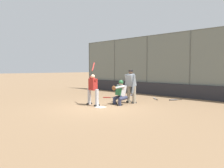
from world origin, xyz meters
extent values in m
plane|color=#846647|center=(0.00, 0.00, 0.00)|extent=(160.00, 160.00, 0.00)
cube|color=white|center=(0.00, 0.00, 0.01)|extent=(0.43, 0.43, 0.01)
cylinder|color=#515651|center=(-1.60, -6.07, 2.10)|extent=(0.08, 0.08, 4.19)
cylinder|color=#515651|center=(1.60, -6.07, 2.10)|extent=(0.08, 0.08, 4.19)
cylinder|color=#515651|center=(4.80, -6.07, 2.10)|extent=(0.08, 0.08, 4.19)
cylinder|color=#515651|center=(8.01, -6.07, 2.10)|extent=(0.08, 0.08, 4.19)
cube|color=slate|center=(0.00, -6.07, 2.10)|extent=(16.02, 0.01, 4.19)
cylinder|color=#515651|center=(0.00, -6.07, 4.16)|extent=(16.02, 0.06, 0.06)
cube|color=#28282D|center=(0.00, -5.97, 0.42)|extent=(15.70, 0.18, 0.85)
cube|color=slate|center=(-0.94, -8.09, 0.06)|extent=(11.21, 1.95, 0.12)
cube|color=slate|center=(-0.94, -7.54, 0.22)|extent=(11.21, 0.55, 0.44)
cube|color=#B7BABC|center=(-0.94, -7.54, 0.48)|extent=(11.21, 0.24, 0.08)
cube|color=slate|center=(-0.94, -8.09, 0.38)|extent=(11.21, 0.55, 0.76)
cube|color=#B7BABC|center=(-0.94, -8.09, 0.80)|extent=(11.21, 0.24, 0.08)
cube|color=slate|center=(-0.94, -8.64, 0.54)|extent=(11.21, 0.55, 1.08)
cube|color=#B7BABC|center=(-0.94, -8.64, 1.12)|extent=(11.21, 0.24, 0.08)
cylinder|color=#B7B7BC|center=(0.33, -0.07, 0.42)|extent=(0.17, 0.17, 0.83)
cube|color=black|center=(0.33, -0.07, 0.04)|extent=(0.15, 0.29, 0.08)
cylinder|color=#B7B7BC|center=(1.02, -0.17, 0.42)|extent=(0.17, 0.17, 0.83)
cube|color=black|center=(1.02, -0.17, 0.04)|extent=(0.15, 0.29, 0.08)
cube|color=maroon|center=(0.68, -0.12, 1.05)|extent=(0.48, 0.32, 0.57)
sphere|color=tan|center=(0.68, -0.12, 1.44)|extent=(0.21, 0.21, 0.21)
cylinder|color=maroon|center=(0.68, -0.15, 1.35)|extent=(0.59, 0.23, 0.22)
cylinder|color=maroon|center=(0.95, -0.19, 1.35)|extent=(0.11, 0.15, 0.16)
sphere|color=black|center=(0.95, -0.21, 1.41)|extent=(0.04, 0.04, 0.04)
cylinder|color=black|center=(0.99, -0.30, 1.56)|extent=(0.12, 0.21, 0.32)
cylinder|color=maroon|center=(1.09, -0.51, 1.93)|extent=(0.20, 0.32, 0.46)
cylinder|color=#2D334C|center=(-0.36, -0.97, 0.16)|extent=(0.16, 0.16, 0.32)
cylinder|color=#2D334C|center=(-0.39, -1.17, 0.34)|extent=(0.27, 0.51, 0.25)
cube|color=black|center=(-0.36, -0.97, 0.04)|extent=(0.14, 0.27, 0.08)
cylinder|color=#2D334C|center=(0.07, -1.04, 0.16)|extent=(0.16, 0.16, 0.32)
cylinder|color=#2D334C|center=(0.03, -1.25, 0.34)|extent=(0.27, 0.51, 0.25)
cube|color=black|center=(0.07, -1.04, 0.04)|extent=(0.14, 0.27, 0.08)
cube|color=#B7B7BC|center=(-0.19, -1.26, 0.73)|extent=(0.52, 0.45, 0.58)
cube|color=#235B33|center=(-0.16, -1.10, 0.73)|extent=(0.44, 0.21, 0.48)
sphere|color=#936B4C|center=(-0.19, -1.26, 1.10)|extent=(0.22, 0.22, 0.22)
sphere|color=#235B33|center=(-0.19, -1.26, 1.14)|extent=(0.24, 0.24, 0.24)
cylinder|color=#B7B7BC|center=(-0.32, -0.97, 0.91)|extent=(0.38, 0.53, 0.17)
ellipsoid|color=brown|center=(-0.17, -0.74, 0.88)|extent=(0.31, 0.15, 0.24)
cylinder|color=#936B4C|center=(0.09, -1.30, 0.76)|extent=(0.15, 0.34, 0.47)
cylinder|color=gray|center=(-0.41, -2.05, 0.45)|extent=(0.19, 0.19, 0.90)
cube|color=black|center=(-0.41, -2.05, 0.04)|extent=(0.15, 0.29, 0.08)
cylinder|color=gray|center=(0.00, -2.10, 0.45)|extent=(0.19, 0.19, 0.90)
cube|color=black|center=(0.00, -2.10, 0.04)|extent=(0.15, 0.29, 0.08)
cube|color=gray|center=(-0.20, -2.01, 1.22)|extent=(0.54, 0.49, 0.69)
sphere|color=brown|center=(-0.20, -2.01, 1.66)|extent=(0.23, 0.23, 0.23)
cylinder|color=black|center=(-0.20, -2.01, 1.72)|extent=(0.24, 0.24, 0.08)
cylinder|color=gray|center=(-0.47, -1.91, 1.01)|extent=(0.18, 0.26, 0.96)
cylinder|color=gray|center=(0.09, -1.99, 1.01)|extent=(0.13, 0.25, 0.96)
sphere|color=black|center=(-0.72, -3.85, 0.03)|extent=(0.04, 0.04, 0.04)
cylinder|color=black|center=(-0.58, -3.97, 0.03)|extent=(0.29, 0.26, 0.03)
cylinder|color=#B7BCC1|center=(-0.26, -4.26, 0.03)|extent=(0.42, 0.39, 0.07)
sphere|color=black|center=(2.21, -4.71, 0.03)|extent=(0.04, 0.04, 0.04)
cylinder|color=black|center=(2.04, -4.66, 0.03)|extent=(0.35, 0.14, 0.03)
cylinder|color=#334789|center=(1.64, -4.52, 0.03)|extent=(0.49, 0.22, 0.07)
sphere|color=black|center=(-1.68, -4.91, 0.03)|extent=(0.04, 0.04, 0.04)
cylinder|color=black|center=(-1.59, -4.78, 0.03)|extent=(0.20, 0.29, 0.03)
cylinder|color=#28282D|center=(-1.38, -4.45, 0.03)|extent=(0.30, 0.42, 0.07)
sphere|color=black|center=(1.72, -2.94, 0.03)|extent=(0.04, 0.04, 0.04)
cylinder|color=black|center=(1.85, -2.83, 0.03)|extent=(0.28, 0.25, 0.03)
cylinder|color=maroon|center=(2.15, -2.56, 0.03)|extent=(0.40, 0.36, 0.07)
camera|label=1|loc=(-7.53, 7.01, 1.83)|focal=35.00mm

